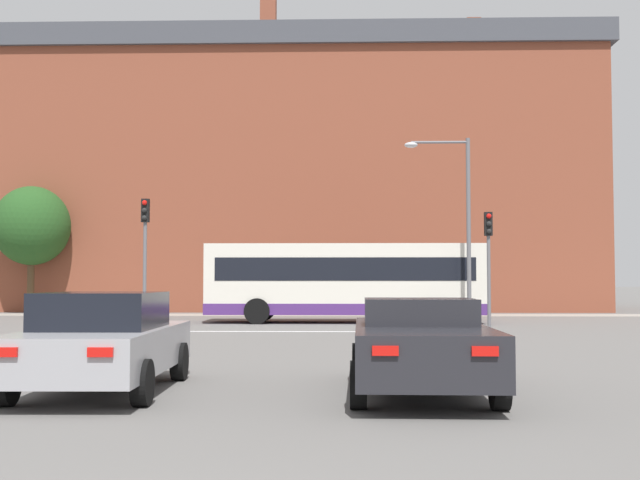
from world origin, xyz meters
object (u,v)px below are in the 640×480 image
Objects in this scene: car_saloon_left at (103,341)px; traffic_light_near_right at (489,250)px; pedestrian_waiting at (397,296)px; traffic_light_near_left at (145,242)px; car_roadster_right at (420,345)px; bus_crossing_lead at (345,281)px; street_lamp_junction at (457,209)px.

car_saloon_left is 17.33m from traffic_light_near_right.
pedestrian_waiting is (-2.24, 12.58, -1.78)m from traffic_light_near_right.
pedestrian_waiting is at bearing 53.25° from traffic_light_near_left.
traffic_light_near_left is (-3.07, 14.89, 2.22)m from car_saloon_left.
traffic_light_near_left is at bearing 100.23° from car_saloon_left.
traffic_light_near_right is at bearing 77.15° from car_roadster_right.
street_lamp_junction reaches higher than bus_crossing_lead.
bus_crossing_lead is 5.38m from street_lamp_junction.
car_roadster_right is 15.57m from traffic_light_near_right.
traffic_light_near_right is at bearing -174.83° from pedestrian_waiting.
traffic_light_near_left reaches higher than pedestrian_waiting.
pedestrian_waiting is at bearing 100.09° from traffic_light_near_right.
car_roadster_right is at bearing -2.12° from car_saloon_left.
bus_crossing_lead is 2.46× the size of traffic_light_near_left.
car_roadster_right is 0.44× the size of bus_crossing_lead.
bus_crossing_lead reaches higher than car_roadster_right.
car_saloon_left is at bearing -78.34° from traffic_light_near_left.
street_lamp_junction is 4.47× the size of pedestrian_waiting.
car_saloon_left is 28.23m from pedestrian_waiting.
traffic_light_near_right is 0.89× the size of traffic_light_near_left.
car_roadster_right is (4.82, -0.06, -0.05)m from car_saloon_left.
car_saloon_left is 15.36m from traffic_light_near_left.
traffic_light_near_right reaches higher than bus_crossing_lead.
bus_crossing_lead reaches higher than car_saloon_left.
traffic_light_near_left is (-11.66, -0.04, 0.29)m from traffic_light_near_right.
street_lamp_junction reaches higher than pedestrian_waiting.
car_roadster_right is 17.06m from traffic_light_near_left.
street_lamp_junction is at bearing 101.11° from traffic_light_near_right.
pedestrian_waiting is (6.35, 27.50, 0.15)m from car_saloon_left.
car_saloon_left is at bearing -179.44° from car_roadster_right.
bus_crossing_lead is at bearing 154.91° from street_lamp_junction.
traffic_light_near_left is (-6.82, -5.15, 1.31)m from bus_crossing_lead.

